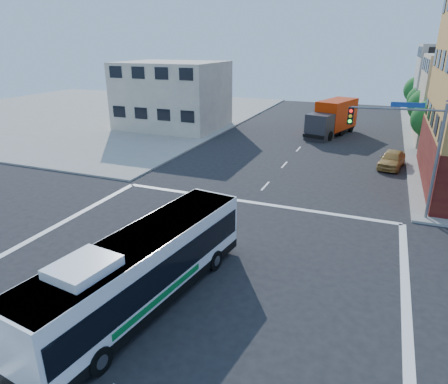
% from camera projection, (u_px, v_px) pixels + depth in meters
% --- Properties ---
extents(ground, '(120.00, 120.00, 0.00)m').
position_uv_depth(ground, '(188.00, 272.00, 18.79)').
color(ground, black).
rests_on(ground, ground).
extents(sidewalk_nw, '(50.00, 50.00, 0.15)m').
position_uv_depth(sidewalk_nw, '(86.00, 112.00, 61.35)').
color(sidewalk_nw, gray).
rests_on(sidewalk_nw, ground).
extents(building_west, '(12.06, 10.06, 8.00)m').
position_uv_depth(building_west, '(173.00, 95.00, 49.36)').
color(building_west, beige).
rests_on(building_west, ground).
extents(signal_mast_ne, '(7.91, 1.13, 8.07)m').
position_uv_depth(signal_mast_ne, '(408.00, 138.00, 23.11)').
color(signal_mast_ne, slate).
rests_on(signal_mast_ne, ground).
extents(street_tree_a, '(3.60, 3.60, 5.53)m').
position_uv_depth(street_tree_a, '(432.00, 117.00, 37.66)').
color(street_tree_a, '#352513').
rests_on(street_tree_a, ground).
extents(street_tree_b, '(3.80, 3.80, 5.79)m').
position_uv_depth(street_tree_b, '(427.00, 104.00, 44.56)').
color(street_tree_b, '#352513').
rests_on(street_tree_b, ground).
extents(street_tree_c, '(3.40, 3.40, 5.29)m').
position_uv_depth(street_tree_c, '(422.00, 98.00, 51.61)').
color(street_tree_c, '#352513').
rests_on(street_tree_c, ground).
extents(street_tree_d, '(4.00, 4.00, 6.03)m').
position_uv_depth(street_tree_d, '(419.00, 88.00, 58.42)').
color(street_tree_d, '#352513').
rests_on(street_tree_d, ground).
extents(transit_bus, '(3.96, 11.66, 3.39)m').
position_uv_depth(transit_bus, '(143.00, 268.00, 15.99)').
color(transit_bus, black).
rests_on(transit_bus, ground).
extents(box_truck, '(4.99, 9.12, 3.94)m').
position_uv_depth(box_truck, '(332.00, 119.00, 46.01)').
color(box_truck, '#29292E').
rests_on(box_truck, ground).
extents(parked_car, '(2.54, 4.65, 1.50)m').
position_uv_depth(parked_car, '(392.00, 159.00, 34.29)').
color(parked_car, '#B68D44').
rests_on(parked_car, ground).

